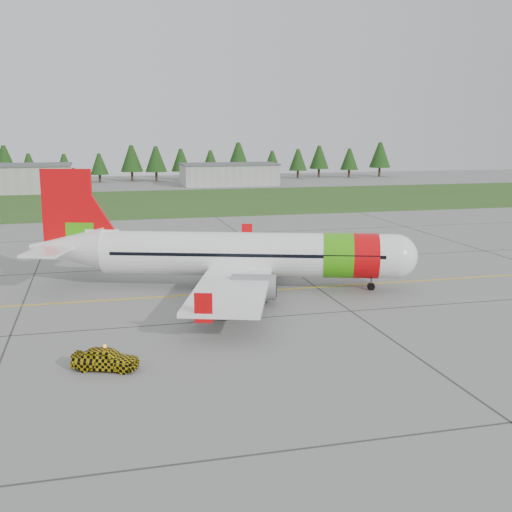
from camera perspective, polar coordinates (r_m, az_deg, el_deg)
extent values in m
plane|color=gray|center=(47.74, -2.77, -5.73)|extent=(320.00, 320.00, 0.00)
cylinder|color=white|center=(56.67, -0.74, 0.17)|extent=(25.66, 11.85, 3.86)
sphere|color=white|center=(57.01, 12.26, -0.02)|extent=(3.86, 3.86, 3.86)
cone|color=white|center=(60.28, -16.42, 0.71)|extent=(7.81, 5.87, 3.86)
cube|color=black|center=(56.99, 12.57, 0.32)|extent=(2.32, 2.95, 0.55)
cylinder|color=#3EB00D|center=(56.54, 7.29, 0.05)|extent=(3.70, 4.56, 3.94)
cylinder|color=red|center=(56.71, 9.69, 0.02)|extent=(3.32, 4.43, 3.94)
cube|color=white|center=(56.94, -1.24, -0.90)|extent=(15.24, 31.80, 0.36)
cube|color=red|center=(72.36, -0.81, 2.11)|extent=(1.18, 0.55, 1.98)
cube|color=red|center=(41.74, -4.70, -4.62)|extent=(1.18, 0.55, 1.98)
cylinder|color=gray|center=(62.25, 0.61, -0.38)|extent=(4.04, 3.11, 2.08)
cylinder|color=gray|center=(51.64, -0.18, -2.77)|extent=(4.04, 3.11, 2.08)
cube|color=red|center=(59.73, -16.42, 3.84)|extent=(4.44, 1.79, 7.53)
cube|color=#3EB00D|center=(59.65, -15.32, 1.77)|extent=(2.58, 1.21, 2.38)
cube|color=white|center=(60.41, -16.87, 0.94)|extent=(6.63, 11.81, 0.22)
cylinder|color=slate|center=(57.27, 10.20, -2.33)|extent=(0.18, 0.18, 1.39)
cylinder|color=black|center=(57.35, 10.19, -2.67)|extent=(0.73, 0.48, 0.67)
cylinder|color=slate|center=(59.95, -1.92, -1.31)|extent=(0.22, 0.22, 1.88)
cylinder|color=black|center=(60.09, -2.29, -1.70)|extent=(1.12, 0.75, 1.03)
cylinder|color=slate|center=(54.58, -2.55, -2.56)|extent=(0.22, 0.22, 1.88)
cylinder|color=black|center=(54.73, -2.96, -2.98)|extent=(1.12, 0.75, 1.03)
imported|color=yellow|center=(38.66, -13.32, -7.05)|extent=(1.82, 1.96, 3.93)
cube|color=#30561E|center=(127.88, -10.12, 4.71)|extent=(320.00, 50.00, 0.03)
cube|color=gold|center=(55.31, -4.42, -3.39)|extent=(120.00, 0.25, 0.02)
cube|color=#A8A8A3|center=(166.70, -2.42, 7.21)|extent=(24.00, 12.00, 5.20)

